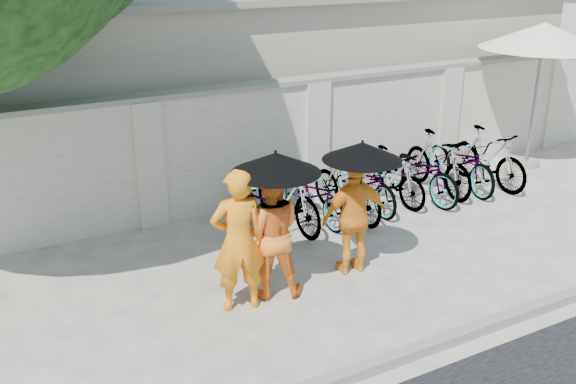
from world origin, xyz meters
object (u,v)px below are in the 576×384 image
monk_left (238,241)px  patio_umbrella (544,37)px  monk_center (270,232)px  monk_right (355,217)px

monk_left → patio_umbrella: size_ratio=0.59×
monk_center → monk_right: (1.27, 0.00, -0.05)m
monk_left → monk_right: monk_left is taller
monk_left → monk_center: (0.48, 0.12, -0.04)m
patio_umbrella → monk_right: bearing=-159.7°
patio_umbrella → monk_left: bearing=-163.3°
monk_right → patio_umbrella: 6.24m
monk_right → patio_umbrella: size_ratio=0.53×
monk_left → monk_right: bearing=-165.3°
monk_center → monk_right: 1.27m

